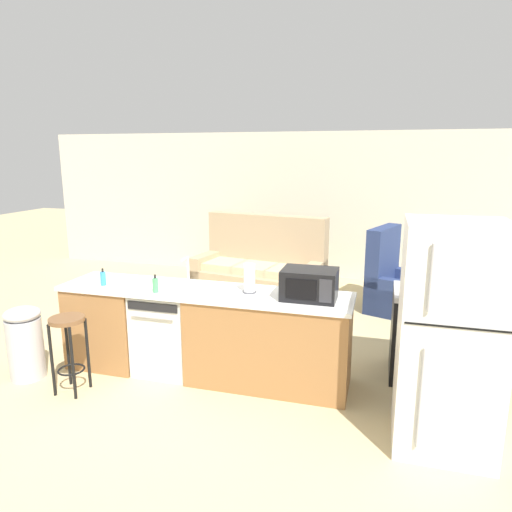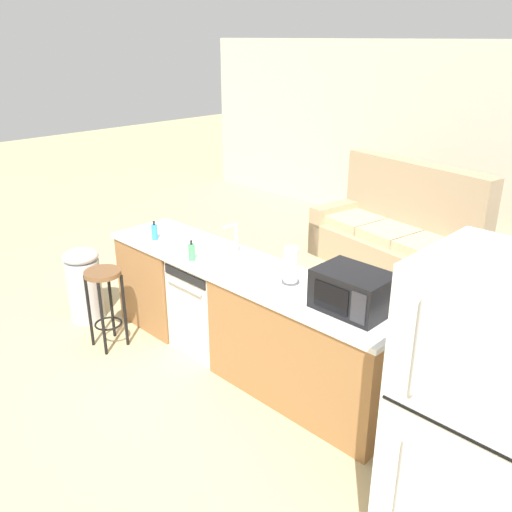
{
  "view_description": "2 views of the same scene",
  "coord_description": "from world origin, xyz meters",
  "px_view_note": "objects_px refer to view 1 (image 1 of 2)",
  "views": [
    {
      "loc": [
        1.83,
        -4.01,
        2.2
      ],
      "look_at": [
        0.48,
        0.78,
        1.09
      ],
      "focal_mm": 32.0,
      "sensor_mm": 36.0,
      "label": 1
    },
    {
      "loc": [
        3.05,
        -2.8,
        2.63
      ],
      "look_at": [
        0.23,
        0.06,
        1.0
      ],
      "focal_mm": 38.0,
      "sensor_mm": 36.0,
      "label": 2
    }
  ],
  "objects_px": {
    "refrigerator": "(449,337)",
    "couch": "(261,271)",
    "armchair": "(395,287)",
    "dishwasher": "(168,331)",
    "dish_soap_bottle": "(103,278)",
    "trash_bin": "(25,342)",
    "stove_range": "(431,335)",
    "microwave": "(309,284)",
    "paper_towel_roll": "(249,279)",
    "bar_stool": "(68,338)",
    "soap_bottle": "(155,285)",
    "kettle": "(453,281)"
  },
  "relations": [
    {
      "from": "refrigerator",
      "to": "couch",
      "type": "bearing_deg",
      "value": 125.48
    },
    {
      "from": "armchair",
      "to": "refrigerator",
      "type": "bearing_deg",
      "value": -84.3
    },
    {
      "from": "dishwasher",
      "to": "dish_soap_bottle",
      "type": "relative_size",
      "value": 4.77
    },
    {
      "from": "dish_soap_bottle",
      "to": "trash_bin",
      "type": "height_order",
      "value": "dish_soap_bottle"
    },
    {
      "from": "stove_range",
      "to": "dish_soap_bottle",
      "type": "bearing_deg",
      "value": -168.18
    },
    {
      "from": "microwave",
      "to": "couch",
      "type": "bearing_deg",
      "value": 113.76
    },
    {
      "from": "microwave",
      "to": "armchair",
      "type": "distance_m",
      "value": 2.79
    },
    {
      "from": "stove_range",
      "to": "trash_bin",
      "type": "bearing_deg",
      "value": -164.24
    },
    {
      "from": "refrigerator",
      "to": "couch",
      "type": "height_order",
      "value": "refrigerator"
    },
    {
      "from": "paper_towel_roll",
      "to": "dish_soap_bottle",
      "type": "distance_m",
      "value": 1.51
    },
    {
      "from": "paper_towel_roll",
      "to": "couch",
      "type": "bearing_deg",
      "value": 102.97
    },
    {
      "from": "refrigerator",
      "to": "microwave",
      "type": "distance_m",
      "value": 1.28
    },
    {
      "from": "bar_stool",
      "to": "stove_range",
      "type": "bearing_deg",
      "value": 20.41
    },
    {
      "from": "paper_towel_roll",
      "to": "armchair",
      "type": "relative_size",
      "value": 0.24
    },
    {
      "from": "dishwasher",
      "to": "couch",
      "type": "bearing_deg",
      "value": 84.91
    },
    {
      "from": "soap_bottle",
      "to": "dish_soap_bottle",
      "type": "height_order",
      "value": "same"
    },
    {
      "from": "bar_stool",
      "to": "trash_bin",
      "type": "distance_m",
      "value": 0.65
    },
    {
      "from": "dishwasher",
      "to": "bar_stool",
      "type": "bearing_deg",
      "value": -135.17
    },
    {
      "from": "soap_bottle",
      "to": "couch",
      "type": "bearing_deg",
      "value": 85.2
    },
    {
      "from": "dishwasher",
      "to": "dish_soap_bottle",
      "type": "bearing_deg",
      "value": -168.56
    },
    {
      "from": "paper_towel_roll",
      "to": "soap_bottle",
      "type": "xyz_separation_m",
      "value": [
        -0.87,
        -0.25,
        -0.07
      ]
    },
    {
      "from": "kettle",
      "to": "paper_towel_roll",
      "type": "bearing_deg",
      "value": -161.4
    },
    {
      "from": "bar_stool",
      "to": "kettle",
      "type": "bearing_deg",
      "value": 21.39
    },
    {
      "from": "dishwasher",
      "to": "stove_range",
      "type": "distance_m",
      "value": 2.66
    },
    {
      "from": "bar_stool",
      "to": "couch",
      "type": "height_order",
      "value": "couch"
    },
    {
      "from": "dishwasher",
      "to": "microwave",
      "type": "distance_m",
      "value": 1.58
    },
    {
      "from": "dishwasher",
      "to": "bar_stool",
      "type": "relative_size",
      "value": 1.14
    },
    {
      "from": "microwave",
      "to": "paper_towel_roll",
      "type": "xyz_separation_m",
      "value": [
        -0.59,
        0.04,
        -0.0
      ]
    },
    {
      "from": "dishwasher",
      "to": "couch",
      "type": "xyz_separation_m",
      "value": [
        0.25,
        2.75,
        -0.03
      ]
    },
    {
      "from": "kettle",
      "to": "trash_bin",
      "type": "distance_m",
      "value": 4.29
    },
    {
      "from": "dishwasher",
      "to": "trash_bin",
      "type": "xyz_separation_m",
      "value": [
        -1.29,
        -0.55,
        -0.04
      ]
    },
    {
      "from": "refrigerator",
      "to": "microwave",
      "type": "xyz_separation_m",
      "value": [
        -1.14,
        0.55,
        0.17
      ]
    },
    {
      "from": "kettle",
      "to": "refrigerator",
      "type": "bearing_deg",
      "value": -97.83
    },
    {
      "from": "soap_bottle",
      "to": "kettle",
      "type": "distance_m",
      "value": 2.91
    },
    {
      "from": "microwave",
      "to": "armchair",
      "type": "xyz_separation_m",
      "value": [
        0.83,
        2.57,
        -0.69
      ]
    },
    {
      "from": "paper_towel_roll",
      "to": "soap_bottle",
      "type": "relative_size",
      "value": 1.6
    },
    {
      "from": "soap_bottle",
      "to": "armchair",
      "type": "bearing_deg",
      "value": 50.45
    },
    {
      "from": "bar_stool",
      "to": "armchair",
      "type": "distance_m",
      "value": 4.39
    },
    {
      "from": "microwave",
      "to": "paper_towel_roll",
      "type": "height_order",
      "value": "paper_towel_roll"
    },
    {
      "from": "couch",
      "to": "armchair",
      "type": "distance_m",
      "value": 2.05
    },
    {
      "from": "paper_towel_roll",
      "to": "stove_range",
      "type": "bearing_deg",
      "value": 16.38
    },
    {
      "from": "trash_bin",
      "to": "couch",
      "type": "height_order",
      "value": "couch"
    },
    {
      "from": "stove_range",
      "to": "refrigerator",
      "type": "xyz_separation_m",
      "value": [
        -0.0,
        -1.1,
        0.42
      ]
    },
    {
      "from": "microwave",
      "to": "trash_bin",
      "type": "height_order",
      "value": "microwave"
    },
    {
      "from": "microwave",
      "to": "bar_stool",
      "type": "distance_m",
      "value": 2.29
    },
    {
      "from": "stove_range",
      "to": "dish_soap_bottle",
      "type": "xyz_separation_m",
      "value": [
        -3.23,
        -0.68,
        0.52
      ]
    },
    {
      "from": "kettle",
      "to": "armchair",
      "type": "height_order",
      "value": "armchair"
    },
    {
      "from": "stove_range",
      "to": "couch",
      "type": "distance_m",
      "value": 3.23
    },
    {
      "from": "dishwasher",
      "to": "stove_range",
      "type": "bearing_deg",
      "value": 11.91
    },
    {
      "from": "refrigerator",
      "to": "paper_towel_roll",
      "type": "xyz_separation_m",
      "value": [
        -1.73,
        0.59,
        0.17
      ]
    }
  ]
}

